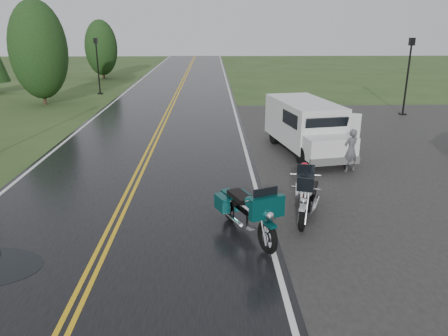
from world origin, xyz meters
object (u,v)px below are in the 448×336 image
at_px(motorcycle_red, 305,196).
at_px(motorcycle_silver, 303,208).
at_px(person_at_van, 351,151).
at_px(lamp_post_far_left, 98,66).
at_px(motorcycle_teal, 268,224).
at_px(lamp_post_far_right, 407,77).
at_px(van_white, 304,139).

relative_size(motorcycle_red, motorcycle_silver, 1.09).
bearing_deg(person_at_van, lamp_post_far_left, -74.45).
xyz_separation_m(motorcycle_teal, motorcycle_silver, (0.98, 1.03, -0.09)).
bearing_deg(lamp_post_far_right, motorcycle_silver, -120.87).
relative_size(motorcycle_teal, lamp_post_far_left, 0.64).
bearing_deg(lamp_post_far_left, motorcycle_silver, -65.41).
relative_size(motorcycle_red, motorcycle_teal, 0.95).
bearing_deg(motorcycle_silver, lamp_post_far_right, 79.92).
height_order(motorcycle_red, lamp_post_far_left, lamp_post_far_left).
bearing_deg(motorcycle_teal, motorcycle_red, 32.94).
height_order(person_at_van, lamp_post_far_left, lamp_post_far_left).
bearing_deg(motorcycle_red, van_white, 89.26).
bearing_deg(motorcycle_silver, van_white, 99.10).
distance_m(motorcycle_red, lamp_post_far_left, 23.85).
bearing_deg(motorcycle_silver, lamp_post_far_left, 135.38).
height_order(motorcycle_red, person_at_van, person_at_van).
height_order(motorcycle_teal, lamp_post_far_right, lamp_post_far_right).
bearing_deg(van_white, lamp_post_far_left, 112.48).
height_order(van_white, lamp_post_far_left, lamp_post_far_left).
bearing_deg(motorcycle_red, person_at_van, 69.14).
distance_m(van_white, person_at_van, 1.60).
xyz_separation_m(motorcycle_red, person_at_van, (2.36, 3.85, 0.03)).
bearing_deg(motorcycle_teal, lamp_post_far_left, 88.38).
distance_m(lamp_post_far_left, lamp_post_far_right, 20.23).
relative_size(motorcycle_red, lamp_post_far_right, 0.58).
xyz_separation_m(motorcycle_red, motorcycle_teal, (-1.14, -1.70, 0.03)).
bearing_deg(van_white, lamp_post_far_right, 39.96).
height_order(motorcycle_red, lamp_post_far_right, lamp_post_far_right).
distance_m(motorcycle_teal, lamp_post_far_right, 17.87).
height_order(motorcycle_silver, lamp_post_far_right, lamp_post_far_right).
bearing_deg(motorcycle_teal, motorcycle_silver, 23.36).
bearing_deg(van_white, motorcycle_red, -112.11).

